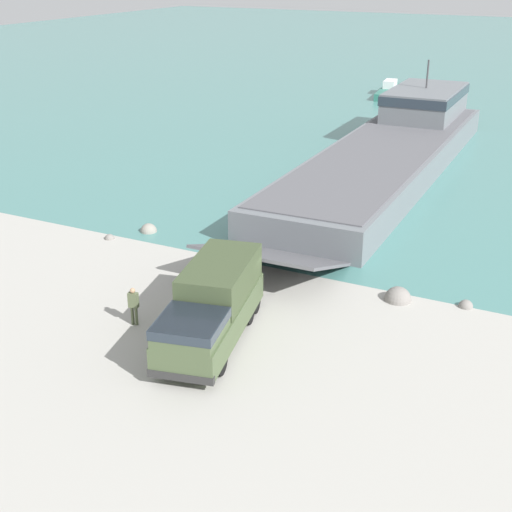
# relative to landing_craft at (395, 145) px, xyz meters

# --- Properties ---
(ground_plane) EXTENTS (240.00, 240.00, 0.00)m
(ground_plane) POSITION_rel_landing_craft_xyz_m (0.71, -27.63, -1.61)
(ground_plane) COLOR #A8A59E
(landing_craft) EXTENTS (8.68, 40.88, 6.93)m
(landing_craft) POSITION_rel_landing_craft_xyz_m (0.00, 0.00, 0.00)
(landing_craft) COLOR slate
(landing_craft) RESTS_ON ground_plane
(military_truck) EXTENTS (4.25, 8.25, 3.10)m
(military_truck) POSITION_rel_landing_craft_xyz_m (1.20, -30.21, -0.02)
(military_truck) COLOR #475638
(military_truck) RESTS_ON ground_plane
(soldier_on_ramp) EXTENTS (0.49, 0.34, 1.78)m
(soldier_on_ramp) POSITION_rel_landing_craft_xyz_m (-2.54, -30.65, -0.57)
(soldier_on_ramp) COLOR #566042
(soldier_on_ramp) RESTS_ON ground_plane
(moored_boat_a) EXTENTS (2.95, 8.97, 1.67)m
(moored_boat_a) POSITION_rel_landing_craft_xyz_m (-9.45, 29.47, -1.05)
(moored_boat_a) COLOR #2D7060
(moored_boat_a) RESTS_ON ground_plane
(shoreline_rock_a) EXTENTS (0.68, 0.68, 0.68)m
(shoreline_rock_a) POSITION_rel_landing_craft_xyz_m (10.22, -22.26, -1.61)
(shoreline_rock_a) COLOR gray
(shoreline_rock_a) RESTS_ON ground_plane
(shoreline_rock_b) EXTENTS (0.56, 0.56, 0.56)m
(shoreline_rock_b) POSITION_rel_landing_craft_xyz_m (-10.01, -22.78, -1.61)
(shoreline_rock_b) COLOR gray
(shoreline_rock_b) RESTS_ON ground_plane
(shoreline_rock_c) EXTENTS (1.30, 1.30, 1.30)m
(shoreline_rock_c) POSITION_rel_landing_craft_xyz_m (7.17, -23.00, -1.61)
(shoreline_rock_c) COLOR gray
(shoreline_rock_c) RESTS_ON ground_plane
(shoreline_rock_d) EXTENTS (0.99, 0.99, 0.99)m
(shoreline_rock_d) POSITION_rel_landing_craft_xyz_m (-8.67, -20.79, -1.61)
(shoreline_rock_d) COLOR gray
(shoreline_rock_d) RESTS_ON ground_plane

